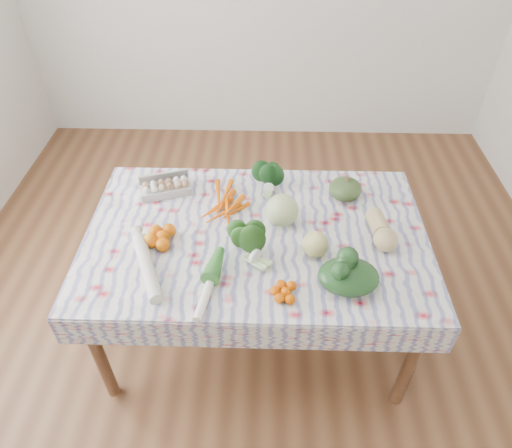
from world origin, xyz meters
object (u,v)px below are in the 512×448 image
(grapefruit, at_px, (315,244))
(cabbage, at_px, (282,210))
(egg_carton, at_px, (166,189))
(butternut_squash, at_px, (382,229))
(kabocha_squash, at_px, (345,189))
(dining_table, at_px, (256,245))

(grapefruit, bearing_deg, cabbage, 125.18)
(egg_carton, bearing_deg, butternut_squash, -33.63)
(cabbage, bearing_deg, butternut_squash, -11.70)
(kabocha_squash, distance_m, cabbage, 0.40)
(egg_carton, relative_size, kabocha_squash, 1.57)
(butternut_squash, bearing_deg, dining_table, 171.38)
(kabocha_squash, relative_size, cabbage, 1.05)
(egg_carton, xyz_separation_m, kabocha_squash, (0.95, 0.00, 0.02))
(egg_carton, distance_m, butternut_squash, 1.13)
(grapefruit, bearing_deg, dining_table, 154.18)
(dining_table, height_order, butternut_squash, butternut_squash)
(dining_table, height_order, cabbage, cabbage)
(egg_carton, distance_m, grapefruit, 0.87)
(kabocha_squash, relative_size, butternut_squash, 0.68)
(egg_carton, relative_size, butternut_squash, 1.07)
(dining_table, bearing_deg, butternut_squash, -1.77)
(dining_table, relative_size, egg_carton, 6.05)
(dining_table, xyz_separation_m, kabocha_squash, (0.46, 0.29, 0.14))
(kabocha_squash, bearing_deg, cabbage, -147.62)
(egg_carton, height_order, butternut_squash, butternut_squash)
(dining_table, relative_size, kabocha_squash, 9.47)
(egg_carton, height_order, grapefruit, grapefruit)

